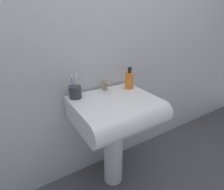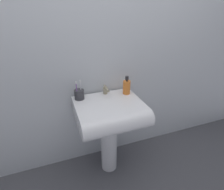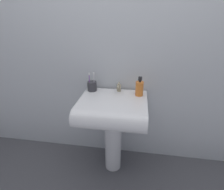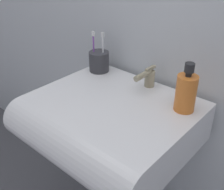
% 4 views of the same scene
% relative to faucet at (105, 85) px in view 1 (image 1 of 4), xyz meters
% --- Properties ---
extents(ground_plane, '(6.00, 6.00, 0.00)m').
position_rel_faucet_xyz_m(ground_plane, '(-0.03, -0.16, -0.81)').
color(ground_plane, '#4C4C51').
rests_on(ground_plane, ground).
extents(wall_back, '(5.00, 0.05, 2.40)m').
position_rel_faucet_xyz_m(wall_back, '(-0.03, 0.10, 0.39)').
color(wall_back, silver).
rests_on(wall_back, ground).
extents(sink_pedestal, '(0.16, 0.16, 0.62)m').
position_rel_faucet_xyz_m(sink_pedestal, '(-0.03, -0.16, -0.51)').
color(sink_pedestal, white).
rests_on(sink_pedestal, ground).
extents(sink_basin, '(0.58, 0.52, 0.15)m').
position_rel_faucet_xyz_m(sink_basin, '(-0.03, -0.22, -0.12)').
color(sink_basin, white).
rests_on(sink_basin, sink_pedestal).
extents(faucet, '(0.04, 0.12, 0.08)m').
position_rel_faucet_xyz_m(faucet, '(0.00, 0.00, 0.00)').
color(faucet, tan).
rests_on(faucet, sink_basin).
extents(toothbrush_cup, '(0.09, 0.09, 0.18)m').
position_rel_faucet_xyz_m(toothbrush_cup, '(-0.25, -0.01, 0.00)').
color(toothbrush_cup, '#38383D').
rests_on(toothbrush_cup, sink_basin).
extents(soap_bottle, '(0.07, 0.07, 0.17)m').
position_rel_faucet_xyz_m(soap_bottle, '(0.19, -0.05, 0.02)').
color(soap_bottle, orange).
rests_on(soap_bottle, sink_basin).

